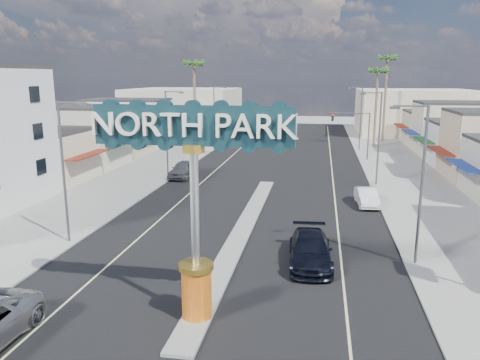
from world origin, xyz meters
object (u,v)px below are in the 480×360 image
at_px(streetlight_l_mid, 168,129).
at_px(palm_left_far, 194,68).
at_px(streetlight_l_near, 65,165).
at_px(traffic_signal_right, 354,126).
at_px(palm_right_far, 387,63).
at_px(suv_right, 310,250).
at_px(traffic_signal_left, 211,124).
at_px(streetlight_r_mid, 377,134).
at_px(car_parked_left, 184,169).
at_px(streetlight_r_far, 360,115).
at_px(gateway_sign, 194,188).
at_px(car_parked_right, 367,197).
at_px(streetlight_l_far, 215,113).
at_px(palm_right_mid, 378,75).
at_px(streetlight_r_near, 419,177).

relative_size(streetlight_l_mid, palm_left_far, 0.69).
height_order(streetlight_l_near, streetlight_l_mid, same).
bearing_deg(streetlight_l_mid, traffic_signal_right, 35.50).
bearing_deg(palm_right_far, streetlight_l_mid, -128.48).
bearing_deg(suv_right, traffic_signal_left, 108.32).
xyz_separation_m(streetlight_r_mid, car_parked_left, (-19.43, 0.34, -4.19)).
relative_size(streetlight_r_far, palm_left_far, 0.69).
relative_size(gateway_sign, suv_right, 1.58).
bearing_deg(car_parked_right, suv_right, -112.24).
relative_size(traffic_signal_left, palm_left_far, 0.46).
height_order(streetlight_l_near, streetlight_r_mid, same).
bearing_deg(streetlight_l_far, traffic_signal_right, -22.20).
xyz_separation_m(streetlight_r_far, palm_right_far, (4.57, 10.00, 7.32)).
bearing_deg(streetlight_l_mid, palm_right_far, 51.52).
height_order(streetlight_r_far, palm_left_far, palm_left_far).
distance_m(streetlight_l_near, streetlight_l_far, 42.00).
bearing_deg(suv_right, palm_right_far, 75.59).
bearing_deg(palm_right_far, traffic_signal_left, -143.33).
distance_m(traffic_signal_right, palm_right_mid, 14.10).
xyz_separation_m(traffic_signal_left, streetlight_l_near, (-1.25, -33.99, 0.79)).
xyz_separation_m(traffic_signal_left, car_parked_right, (18.18, -21.63, -3.56)).
bearing_deg(traffic_signal_left, gateway_sign, -77.67).
bearing_deg(palm_right_mid, streetlight_l_near, -116.99).
xyz_separation_m(gateway_sign, streetlight_l_mid, (-10.43, 28.02, -0.86)).
bearing_deg(traffic_signal_right, palm_left_far, 164.85).
xyz_separation_m(streetlight_l_mid, suv_right, (15.16, -20.90, -4.23)).
distance_m(streetlight_r_far, car_parked_right, 29.98).
distance_m(streetlight_r_far, suv_right, 43.48).
bearing_deg(suv_right, streetlight_l_far, 106.05).
bearing_deg(streetlight_l_far, traffic_signal_left, -81.14).
bearing_deg(streetlight_r_near, car_parked_right, 96.61).
distance_m(traffic_signal_left, streetlight_l_near, 34.03).
relative_size(streetlight_r_mid, streetlight_r_far, 1.00).
xyz_separation_m(palm_right_mid, car_parked_left, (-22.00, -25.66, -9.72)).
distance_m(streetlight_l_far, streetlight_r_near, 46.90).
bearing_deg(gateway_sign, streetlight_r_near, 37.55).
xyz_separation_m(streetlight_r_mid, palm_right_mid, (2.57, 26.00, 5.54)).
bearing_deg(streetlight_l_mid, streetlight_l_far, 90.00).
bearing_deg(car_parked_left, traffic_signal_left, 94.98).
height_order(palm_right_far, car_parked_left, palm_right_far).
relative_size(streetlight_r_near, streetlight_r_mid, 1.00).
xyz_separation_m(car_parked_left, car_parked_right, (18.00, -7.97, -0.16)).
bearing_deg(traffic_signal_right, streetlight_l_near, -119.99).
distance_m(gateway_sign, streetlight_l_mid, 29.91).
height_order(traffic_signal_left, car_parked_left, traffic_signal_left).
height_order(streetlight_l_far, car_parked_right, streetlight_l_far).
distance_m(gateway_sign, streetlight_l_far, 51.10).
distance_m(streetlight_r_near, streetlight_r_mid, 20.00).
xyz_separation_m(traffic_signal_right, streetlight_l_near, (-19.62, -33.99, 0.79)).
xyz_separation_m(gateway_sign, traffic_signal_left, (-9.18, 42.02, -1.65)).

